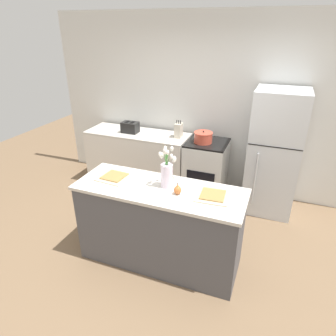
# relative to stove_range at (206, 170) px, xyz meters

# --- Properties ---
(ground_plane) EXTENTS (10.00, 10.00, 0.00)m
(ground_plane) POSITION_rel_stove_range_xyz_m (-0.10, -1.60, -0.46)
(ground_plane) COLOR brown
(back_wall) EXTENTS (5.20, 0.08, 2.70)m
(back_wall) POSITION_rel_stove_range_xyz_m (-0.10, 0.40, 0.89)
(back_wall) COLOR silver
(back_wall) RESTS_ON ground_plane
(kitchen_island) EXTENTS (1.80, 0.66, 0.95)m
(kitchen_island) POSITION_rel_stove_range_xyz_m (-0.10, -1.60, 0.02)
(kitchen_island) COLOR #4C4C51
(kitchen_island) RESTS_ON ground_plane
(back_counter) EXTENTS (1.68, 0.60, 0.92)m
(back_counter) POSITION_rel_stove_range_xyz_m (-1.16, 0.00, 0.00)
(back_counter) COLOR silver
(back_counter) RESTS_ON ground_plane
(stove_range) EXTENTS (0.60, 0.61, 0.92)m
(stove_range) POSITION_rel_stove_range_xyz_m (0.00, 0.00, 0.00)
(stove_range) COLOR silver
(stove_range) RESTS_ON ground_plane
(refrigerator) EXTENTS (0.68, 0.67, 1.75)m
(refrigerator) POSITION_rel_stove_range_xyz_m (0.95, 0.00, 0.42)
(refrigerator) COLOR silver
(refrigerator) RESTS_ON ground_plane
(flower_vase) EXTENTS (0.16, 0.18, 0.45)m
(flower_vase) POSITION_rel_stove_range_xyz_m (-0.04, -1.53, 0.66)
(flower_vase) COLOR silver
(flower_vase) RESTS_ON kitchen_island
(pear_figurine) EXTENTS (0.08, 0.08, 0.13)m
(pear_figurine) POSITION_rel_stove_range_xyz_m (0.12, -1.65, 0.54)
(pear_figurine) COLOR #C66B33
(pear_figurine) RESTS_ON kitchen_island
(plate_setting_left) EXTENTS (0.35, 0.35, 0.02)m
(plate_setting_left) POSITION_rel_stove_range_xyz_m (-0.66, -1.56, 0.50)
(plate_setting_left) COLOR beige
(plate_setting_left) RESTS_ON kitchen_island
(plate_setting_right) EXTENTS (0.35, 0.35, 0.02)m
(plate_setting_right) POSITION_rel_stove_range_xyz_m (0.46, -1.56, 0.50)
(plate_setting_right) COLOR beige
(plate_setting_right) RESTS_ON kitchen_island
(toaster) EXTENTS (0.28, 0.18, 0.17)m
(toaster) POSITION_rel_stove_range_xyz_m (-1.27, -0.02, 0.54)
(toaster) COLOR black
(toaster) RESTS_ON back_counter
(cooking_pot) EXTENTS (0.27, 0.27, 0.18)m
(cooking_pot) POSITION_rel_stove_range_xyz_m (-0.05, -0.04, 0.54)
(cooking_pot) COLOR #CC4C38
(cooking_pot) RESTS_ON stove_range
(knife_block) EXTENTS (0.10, 0.14, 0.27)m
(knife_block) POSITION_rel_stove_range_xyz_m (-0.47, 0.04, 0.57)
(knife_block) COLOR beige
(knife_block) RESTS_ON back_counter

